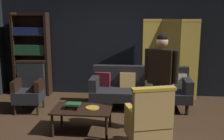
# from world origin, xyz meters

# --- Properties ---
(ground_plane) EXTENTS (10.00, 10.00, 0.00)m
(ground_plane) POSITION_xyz_m (0.00, 0.00, 0.00)
(ground_plane) COLOR #3D2819
(back_wall) EXTENTS (7.20, 0.10, 2.80)m
(back_wall) POSITION_xyz_m (0.00, 2.45, 1.40)
(back_wall) COLOR black
(back_wall) RESTS_ON ground_plane
(folding_screen) EXTENTS (1.31, 0.26, 1.90)m
(folding_screen) POSITION_xyz_m (1.25, 2.13, 0.99)
(folding_screen) COLOR #B29338
(folding_screen) RESTS_ON ground_plane
(bookshelf) EXTENTS (0.90, 0.32, 2.05)m
(bookshelf) POSITION_xyz_m (-2.15, 2.19, 1.06)
(bookshelf) COLOR black
(bookshelf) RESTS_ON ground_plane
(velvet_couch) EXTENTS (2.12, 0.78, 0.88)m
(velvet_couch) POSITION_xyz_m (0.55, 1.46, 0.46)
(velvet_couch) COLOR black
(velvet_couch) RESTS_ON ground_plane
(coffee_table) EXTENTS (1.00, 0.64, 0.42)m
(coffee_table) POSITION_xyz_m (-0.44, 0.07, 0.37)
(coffee_table) COLOR black
(coffee_table) RESTS_ON ground_plane
(armchair_gilt_accent) EXTENTS (0.72, 0.72, 1.04)m
(armchair_gilt_accent) POSITION_xyz_m (0.67, -0.58, 0.49)
(armchair_gilt_accent) COLOR gold
(armchair_gilt_accent) RESTS_ON ground_plane
(armchair_wing_left) EXTENTS (0.63, 0.62, 1.04)m
(armchair_wing_left) POSITION_xyz_m (-1.76, 1.01, 0.49)
(armchair_wing_left) COLOR black
(armchair_wing_left) RESTS_ON ground_plane
(standing_figure) EXTENTS (0.55, 0.36, 1.70)m
(standing_figure) POSITION_xyz_m (0.88, 0.21, 1.03)
(standing_figure) COLOR black
(standing_figure) RESTS_ON ground_plane
(book_red_leather) EXTENTS (0.21, 0.18, 0.03)m
(book_red_leather) POSITION_xyz_m (-0.59, 0.02, 0.43)
(book_red_leather) COLOR maroon
(book_red_leather) RESTS_ON coffee_table
(book_black_cloth) EXTENTS (0.26, 0.20, 0.04)m
(book_black_cloth) POSITION_xyz_m (-0.59, 0.02, 0.47)
(book_black_cloth) COLOR black
(book_black_cloth) RESTS_ON book_red_leather
(book_green_cloth) EXTENTS (0.25, 0.17, 0.03)m
(book_green_cloth) POSITION_xyz_m (-0.59, 0.02, 0.51)
(book_green_cloth) COLOR #1E4C28
(book_green_cloth) RESTS_ON book_black_cloth
(brass_tray) EXTENTS (0.23, 0.23, 0.02)m
(brass_tray) POSITION_xyz_m (-0.27, 0.09, 0.43)
(brass_tray) COLOR gold
(brass_tray) RESTS_ON coffee_table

